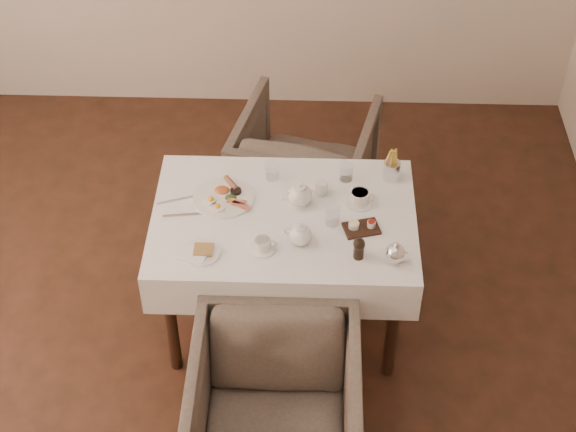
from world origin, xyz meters
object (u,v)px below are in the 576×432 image
Objects in this scene: armchair_near at (275,407)px; armchair_far at (305,165)px; teapot_centre at (300,194)px; table at (284,233)px; breakfast_plate at (224,197)px.

armchair_far reaches higher than armchair_near.
armchair_far is at bearing 72.48° from teapot_centre.
table is at bearing 97.80° from armchair_far.
armchair_far is at bearing 84.03° from table.
teapot_centre reaches higher than armchair_near.
teapot_centre reaches higher than breakfast_plate.
armchair_far is at bearing 53.23° from breakfast_plate.
teapot_centre is at bearing -14.00° from breakfast_plate.
breakfast_plate is 1.78× the size of teapot_centre.
armchair_near is at bearing -111.64° from teapot_centre.
armchair_near is 1.03m from teapot_centre.
table is at bearing 89.53° from armchair_near.
breakfast_plate is at bearing 158.69° from table.
breakfast_plate reaches higher than table.
table reaches higher than armchair_near.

